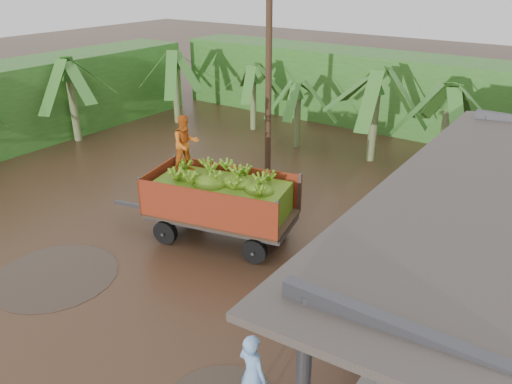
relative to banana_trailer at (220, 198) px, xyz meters
The scene contains 8 objects.
ground 2.68m from the banana_trailer, 68.20° to the right, with size 100.00×100.00×0.00m, color black.
hedge_north 13.89m from the banana_trailer, 94.68° to the left, with size 22.00×3.00×3.60m, color #2D661E.
hedge_west 13.27m from the banana_trailer, behind, with size 3.00×18.00×3.60m, color #2D661E.
banana_trailer is the anchor object (origin of this frame).
man_blue 6.55m from the banana_trailer, 46.16° to the right, with size 0.63×0.42×1.74m, color #7BA9E1.
man_grey 5.21m from the banana_trailer, 13.47° to the right, with size 1.08×0.45×1.84m, color gray.
utility_pole 6.36m from the banana_trailer, 109.19° to the left, with size 1.20×0.24×8.78m.
banana_plants 6.11m from the banana_trailer, 121.21° to the left, with size 24.51×20.77×4.19m.
Camera 1 is at (7.61, -8.04, 7.57)m, focal length 35.00 mm.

